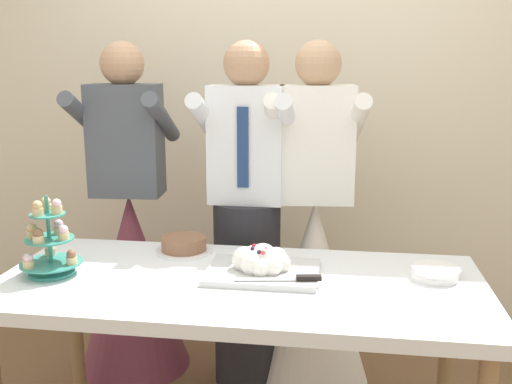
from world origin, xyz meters
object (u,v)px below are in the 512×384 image
main_cake_tray (262,264)px  plate_stack (435,272)px  round_cake (184,245)px  person_groom (247,237)px  person_guest (132,259)px  person_bride (314,269)px  cupcake_stand (50,244)px  dessert_table (240,298)px

main_cake_tray → plate_stack: 0.64m
round_cake → person_groom: size_ratio=0.14×
plate_stack → person_guest: (-1.39, 0.57, -0.21)m
main_cake_tray → person_groom: (-0.15, 0.57, -0.07)m
main_cake_tray → person_bride: person_bride is taller
cupcake_stand → person_guest: person_guest is taller
person_bride → round_cake: bearing=-142.9°
person_bride → plate_stack: bearing=-50.0°
dessert_table → main_cake_tray: main_cake_tray is taller
person_guest → round_cake: bearing=-46.4°
person_bride → person_guest: same height
cupcake_stand → plate_stack: size_ratio=1.66×
round_cake → person_groom: bearing=58.9°
dessert_table → cupcake_stand: 0.74m
plate_stack → person_groom: 0.94m
plate_stack → person_guest: bearing=157.7°
plate_stack → round_cake: 1.02m
main_cake_tray → dessert_table: bearing=-142.2°
plate_stack → person_groom: person_groom is taller
dessert_table → person_groom: 0.64m
main_cake_tray → person_bride: bearing=74.9°
person_groom → plate_stack: bearing=-33.0°
cupcake_stand → person_bride: (0.96, 0.73, -0.31)m
main_cake_tray → person_groom: size_ratio=0.26×
main_cake_tray → round_cake: main_cake_tray is taller
dessert_table → round_cake: 0.41m
dessert_table → person_groom: size_ratio=1.08×
round_cake → person_bride: size_ratio=0.14×
main_cake_tray → person_bride: 0.69m
cupcake_stand → main_cake_tray: size_ratio=0.70×
dessert_table → cupcake_stand: bearing=-176.0°
cupcake_stand → main_cake_tray: 0.80m
person_bride → person_guest: 0.92m
plate_stack → person_guest: 1.52m
cupcake_stand → main_cake_tray: cupcake_stand is taller
plate_stack → round_cake: bearing=170.9°
person_groom → round_cake: bearing=-121.1°
plate_stack → person_groom: size_ratio=0.11×
dessert_table → person_bride: person_bride is taller
plate_stack → person_groom: bearing=147.0°
cupcake_stand → person_guest: (0.03, 0.74, -0.31)m
cupcake_stand → round_cake: size_ratio=1.27×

